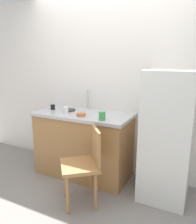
% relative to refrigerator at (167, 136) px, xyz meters
% --- Properties ---
extents(ground_plane, '(8.00, 8.00, 0.00)m').
position_rel_refrigerator_xyz_m(ground_plane, '(-0.83, -0.64, -0.75)').
color(ground_plane, gray).
extents(back_wall, '(4.80, 0.10, 2.48)m').
position_rel_refrigerator_xyz_m(back_wall, '(-0.83, 0.36, 0.49)').
color(back_wall, white).
rests_on(back_wall, ground_plane).
extents(cabinet_base, '(1.29, 0.60, 0.86)m').
position_rel_refrigerator_xyz_m(cabinet_base, '(-1.12, 0.01, -0.32)').
color(cabinet_base, '#A87542').
rests_on(cabinet_base, ground_plane).
extents(countertop, '(1.33, 0.64, 0.04)m').
position_rel_refrigerator_xyz_m(countertop, '(-1.12, 0.01, 0.13)').
color(countertop, '#B7B7BC').
rests_on(countertop, cabinet_base).
extents(faucet, '(0.02, 0.02, 0.28)m').
position_rel_refrigerator_xyz_m(faucet, '(-1.19, 0.26, 0.29)').
color(faucet, '#B7B7BC').
rests_on(faucet, countertop).
extents(refrigerator, '(0.53, 0.62, 1.50)m').
position_rel_refrigerator_xyz_m(refrigerator, '(0.00, 0.00, 0.00)').
color(refrigerator, silver).
rests_on(refrigerator, ground_plane).
extents(chair, '(0.56, 0.56, 0.89)m').
position_rel_refrigerator_xyz_m(chair, '(-0.77, -0.57, -0.25)').
color(chair, '#A87542').
rests_on(chair, ground_plane).
extents(terracotta_bowl, '(0.12, 0.12, 0.04)m').
position_rel_refrigerator_xyz_m(terracotta_bowl, '(-1.06, -0.15, 0.17)').
color(terracotta_bowl, '#C67042').
rests_on(terracotta_bowl, countertop).
extents(hotplate, '(0.17, 0.17, 0.02)m').
position_rel_refrigerator_xyz_m(hotplate, '(-1.36, 0.03, 0.16)').
color(hotplate, '#2D2D2D').
rests_on(hotplate, countertop).
extents(cup_green, '(0.08, 0.08, 0.10)m').
position_rel_refrigerator_xyz_m(cup_green, '(-0.74, -0.20, 0.20)').
color(cup_green, green).
rests_on(cup_green, countertop).
extents(cup_black, '(0.06, 0.06, 0.07)m').
position_rel_refrigerator_xyz_m(cup_black, '(-1.62, -0.00, 0.18)').
color(cup_black, black).
rests_on(cup_black, countertop).
extents(cup_white, '(0.07, 0.07, 0.09)m').
position_rel_refrigerator_xyz_m(cup_white, '(-1.31, -0.12, 0.19)').
color(cup_white, white).
rests_on(cup_white, countertop).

